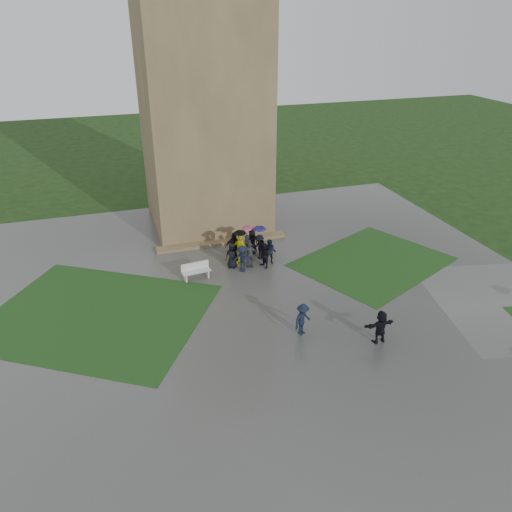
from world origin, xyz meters
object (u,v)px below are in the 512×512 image
object	(u,v)px
tower	(202,99)
pedestrian_near	(380,327)
pedestrian_mid	(303,319)
bench	(196,271)

from	to	relation	value
tower	pedestrian_near	xyz separation A→B (m)	(4.52, -17.61, -8.12)
pedestrian_mid	pedestrian_near	size ratio (longest dim) A/B	0.98
bench	pedestrian_mid	world-z (taller)	pedestrian_mid
bench	pedestrian_mid	xyz separation A→B (m)	(3.89, -7.18, 0.33)
pedestrian_mid	pedestrian_near	bearing A→B (deg)	-57.42
pedestrian_mid	tower	bearing A→B (deg)	64.72
tower	bench	distance (m)	12.43
tower	bench	size ratio (longest dim) A/B	10.23
bench	pedestrian_near	size ratio (longest dim) A/B	1.02
bench	pedestrian_near	xyz separation A→B (m)	(7.20, -8.92, 0.35)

